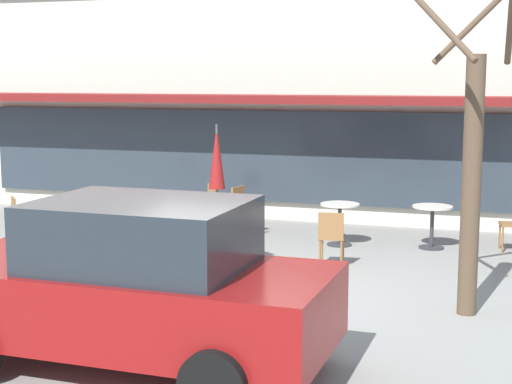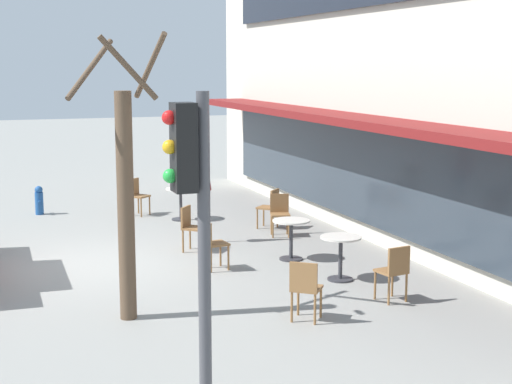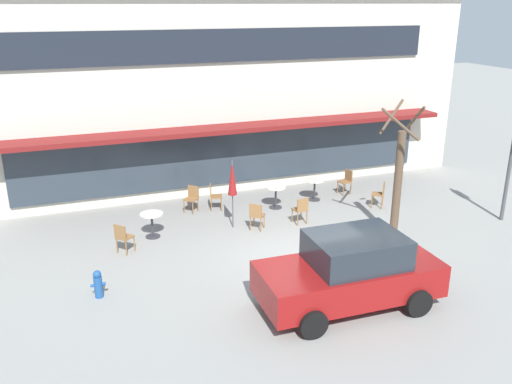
{
  "view_description": "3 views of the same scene",
  "coord_description": "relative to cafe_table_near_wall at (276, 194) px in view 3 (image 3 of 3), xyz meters",
  "views": [
    {
      "loc": [
        3.65,
        -9.67,
        3.0
      ],
      "look_at": [
        -0.37,
        2.88,
        1.05
      ],
      "focal_mm": 55.0,
      "sensor_mm": 36.0,
      "label": 1
    },
    {
      "loc": [
        14.14,
        -1.64,
        3.63
      ],
      "look_at": [
        0.45,
        3.35,
        1.26
      ],
      "focal_mm": 55.0,
      "sensor_mm": 36.0,
      "label": 2
    },
    {
      "loc": [
        -5.85,
        -12.24,
        6.72
      ],
      "look_at": [
        -0.44,
        2.3,
        1.26
      ],
      "focal_mm": 38.0,
      "sensor_mm": 36.0,
      "label": 3
    }
  ],
  "objects": [
    {
      "name": "ground_plane",
      "position": [
        -0.88,
        -3.89,
        -0.52
      ],
      "size": [
        80.0,
        80.0,
        0.0
      ],
      "primitive_type": "plane",
      "color": "gray"
    },
    {
      "name": "building_facade",
      "position": [
        -0.88,
        6.07,
        3.18
      ],
      "size": [
        19.06,
        9.1,
        7.39
      ],
      "color": "beige",
      "rests_on": "ground"
    },
    {
      "name": "cafe_table_near_wall",
      "position": [
        0.0,
        0.0,
        0.0
      ],
      "size": [
        0.7,
        0.7,
        0.76
      ],
      "color": "#333338",
      "rests_on": "ground"
    },
    {
      "name": "cafe_table_streetside",
      "position": [
        1.6,
        0.25,
        0.0
      ],
      "size": [
        0.7,
        0.7,
        0.76
      ],
      "color": "#333338",
      "rests_on": "ground"
    },
    {
      "name": "cafe_table_by_tree",
      "position": [
        -4.42,
        -0.98,
        0.0
      ],
      "size": [
        0.7,
        0.7,
        0.76
      ],
      "color": "#333338",
      "rests_on": "ground"
    },
    {
      "name": "patio_umbrella_green_folded",
      "position": [
        -1.91,
        -1.12,
        1.11
      ],
      "size": [
        0.28,
        0.28,
        2.2
      ],
      "color": "#4C4C51",
      "rests_on": "ground"
    },
    {
      "name": "cafe_chair_0",
      "position": [
        -2.03,
        0.58,
        0.01
      ],
      "size": [
        0.49,
        0.49,
        0.89
      ],
      "color": "olive",
      "rests_on": "ground"
    },
    {
      "name": "cafe_chair_1",
      "position": [
        -1.29,
        -1.59,
        0.01
      ],
      "size": [
        0.56,
        0.56,
        0.89
      ],
      "color": "olive",
      "rests_on": "ground"
    },
    {
      "name": "cafe_chair_2",
      "position": [
        -5.38,
        -1.82,
        0.01
      ],
      "size": [
        0.56,
        0.56,
        0.89
      ],
      "color": "olive",
      "rests_on": "ground"
    },
    {
      "name": "cafe_chair_3",
      "position": [
        -2.78,
        0.66,
        0.01
      ],
      "size": [
        0.57,
        0.57,
        0.89
      ],
      "color": "olive",
      "rests_on": "ground"
    },
    {
      "name": "cafe_chair_4",
      "position": [
        0.2,
        -1.61,
        0.01
      ],
      "size": [
        0.45,
        0.45,
        0.89
      ],
      "color": "olive",
      "rests_on": "ground"
    },
    {
      "name": "cafe_chair_5",
      "position": [
        3.39,
        -1.19,
        0.01
      ],
      "size": [
        0.56,
        0.56,
        0.89
      ],
      "color": "olive",
      "rests_on": "ground"
    },
    {
      "name": "cafe_chair_6",
      "position": [
        3.01,
        0.47,
        0.01
      ],
      "size": [
        0.46,
        0.46,
        0.89
      ],
      "color": "olive",
      "rests_on": "ground"
    },
    {
      "name": "parked_sedan",
      "position": [
        -0.82,
        -6.48,
        0.36
      ],
      "size": [
        4.24,
        2.09,
        1.76
      ],
      "color": "maroon",
      "rests_on": "ground"
    },
    {
      "name": "street_tree",
      "position": [
        2.38,
        -3.53,
        1.34
      ],
      "size": [
        1.23,
        1.38,
        4.08
      ],
      "color": "brown",
      "rests_on": "ground"
    },
    {
      "name": "fire_hydrant",
      "position": [
        -6.27,
        -4.06,
        -0.16
      ],
      "size": [
        0.36,
        0.2,
        0.71
      ],
      "color": "#1E4C8C",
      "rests_on": "ground"
    }
  ]
}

